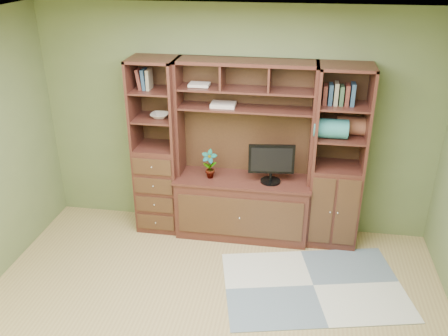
% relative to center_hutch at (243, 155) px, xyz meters
% --- Properties ---
extents(room, '(4.60, 4.10, 2.64)m').
position_rel_center_hutch_xyz_m(room, '(-0.12, -1.73, 0.28)').
color(room, tan).
rests_on(room, ground).
extents(center_hutch, '(1.54, 0.53, 2.05)m').
position_rel_center_hutch_xyz_m(center_hutch, '(0.00, 0.00, 0.00)').
color(center_hutch, '#451F18').
rests_on(center_hutch, ground).
extents(left_tower, '(0.50, 0.45, 2.05)m').
position_rel_center_hutch_xyz_m(left_tower, '(-1.00, 0.04, 0.00)').
color(left_tower, '#451F18').
rests_on(left_tower, ground).
extents(right_tower, '(0.55, 0.45, 2.05)m').
position_rel_center_hutch_xyz_m(right_tower, '(1.02, 0.04, 0.00)').
color(right_tower, '#451F18').
rests_on(right_tower, ground).
extents(rug, '(2.00, 1.56, 0.01)m').
position_rel_center_hutch_xyz_m(rug, '(0.84, -0.85, -1.02)').
color(rug, '#9EA3A3').
rests_on(rug, ground).
extents(monitor, '(0.53, 0.28, 0.62)m').
position_rel_center_hutch_xyz_m(monitor, '(0.31, -0.03, 0.01)').
color(monitor, black).
rests_on(monitor, center_hutch).
extents(orchid, '(0.18, 0.12, 0.33)m').
position_rel_center_hutch_xyz_m(orchid, '(-0.38, -0.03, -0.13)').
color(orchid, '#9A5D34').
rests_on(orchid, center_hutch).
extents(magazines, '(0.26, 0.19, 0.04)m').
position_rel_center_hutch_xyz_m(magazines, '(-0.24, 0.09, 0.54)').
color(magazines, beige).
rests_on(magazines, center_hutch).
extents(bowl, '(0.20, 0.20, 0.05)m').
position_rel_center_hutch_xyz_m(bowl, '(-0.95, 0.04, 0.39)').
color(bowl, beige).
rests_on(bowl, left_tower).
extents(blanket_teal, '(0.35, 0.20, 0.20)m').
position_rel_center_hutch_xyz_m(blanket_teal, '(0.91, -0.01, 0.37)').
color(blanket_teal, teal).
rests_on(blanket_teal, right_tower).
extents(blanket_red, '(0.35, 0.19, 0.19)m').
position_rel_center_hutch_xyz_m(blanket_red, '(1.15, 0.12, 0.36)').
color(blanket_red, brown).
rests_on(blanket_red, right_tower).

